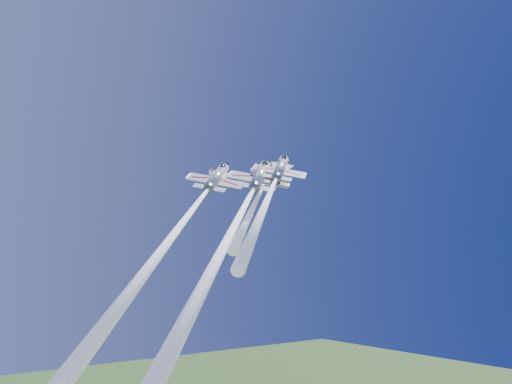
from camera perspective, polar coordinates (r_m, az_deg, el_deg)
jet_lead at (r=97.28m, az=0.11°, el=-0.67°), size 21.79×24.58×26.06m
jet_left at (r=81.95m, az=-7.54°, el=-3.32°), size 34.30×40.06×48.38m
jet_right at (r=86.40m, az=1.35°, el=-0.27°), size 25.46×29.02×31.61m
jet_slot at (r=74.68m, az=-2.33°, el=-3.75°), size 35.39×41.37×50.18m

